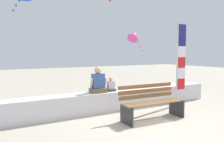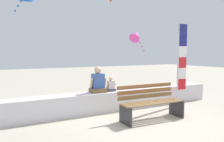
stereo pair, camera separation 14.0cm
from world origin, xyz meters
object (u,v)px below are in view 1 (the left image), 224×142
object	(u,v)px
park_bench	(151,103)
person_adult	(98,82)
person_child	(111,85)
kite_magenta	(134,35)
flag_banner	(180,60)

from	to	relation	value
park_bench	person_adult	size ratio (longest dim) A/B	2.29
person_child	kite_magenta	world-z (taller)	kite_magenta
park_bench	person_adult	distance (m)	1.62
person_adult	person_child	bearing A→B (deg)	0.05
person_child	kite_magenta	distance (m)	4.40
park_bench	person_adult	world-z (taller)	person_adult
person_adult	kite_magenta	bearing A→B (deg)	41.08
park_bench	person_child	bearing A→B (deg)	110.78
park_bench	person_adult	bearing A→B (deg)	125.22
flag_banner	kite_magenta	world-z (taller)	kite_magenta
person_adult	kite_magenta	xyz separation A→B (m)	(3.26, 2.84, 1.66)
person_adult	kite_magenta	distance (m)	4.63
person_child	flag_banner	xyz separation A→B (m)	(2.28, -0.52, 0.74)
flag_banner	park_bench	bearing A→B (deg)	-157.24
person_adult	person_child	distance (m)	0.43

